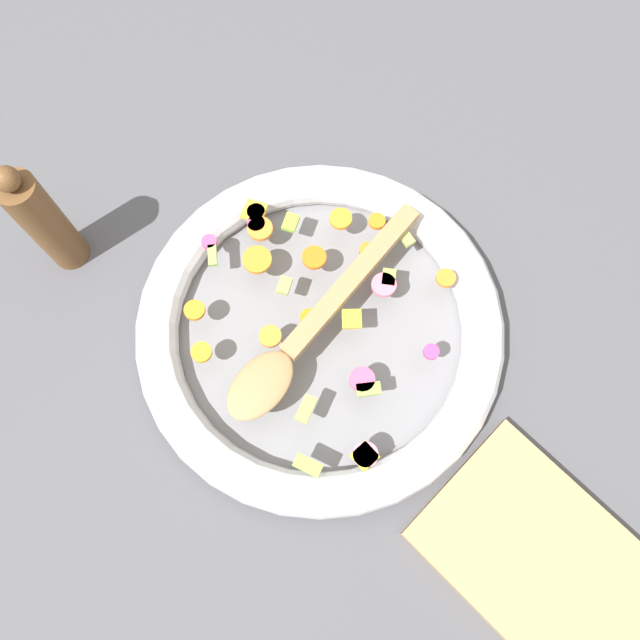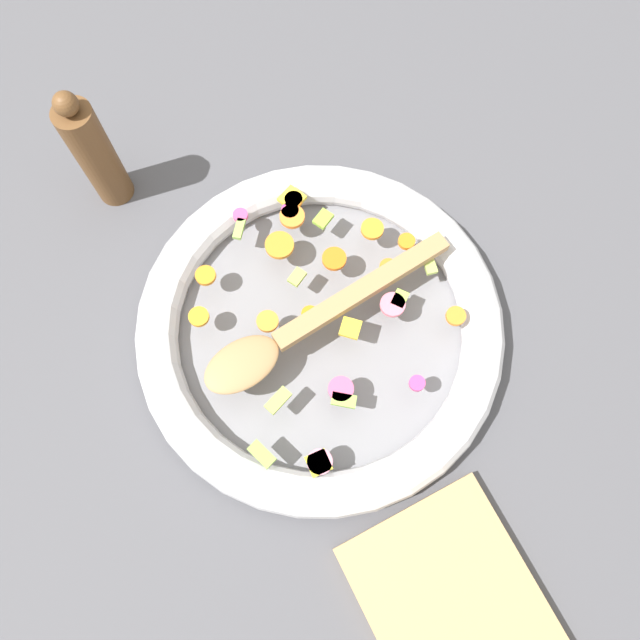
% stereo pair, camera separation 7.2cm
% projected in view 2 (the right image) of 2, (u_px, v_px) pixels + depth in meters
% --- Properties ---
extents(ground_plane, '(4.00, 4.00, 0.00)m').
position_uv_depth(ground_plane, '(320.00, 333.00, 0.76)').
color(ground_plane, '#4C4C51').
extents(skillet, '(0.44, 0.44, 0.05)m').
position_uv_depth(skillet, '(320.00, 328.00, 0.74)').
color(skillet, slate).
rests_on(skillet, ground_plane).
extents(chopped_vegetables, '(0.34, 0.29, 0.01)m').
position_uv_depth(chopped_vegetables, '(319.00, 295.00, 0.72)').
color(chopped_vegetables, orange).
rests_on(chopped_vegetables, skillet).
extents(wooden_spoon, '(0.07, 0.32, 0.01)m').
position_uv_depth(wooden_spoon, '(304.00, 326.00, 0.70)').
color(wooden_spoon, '#A87F51').
rests_on(wooden_spoon, chopped_vegetables).
extents(pepper_mill, '(0.05, 0.05, 0.19)m').
position_uv_depth(pepper_mill, '(95.00, 153.00, 0.75)').
color(pepper_mill, brown).
rests_on(pepper_mill, ground_plane).
extents(cutting_board, '(0.27, 0.18, 0.02)m').
position_uv_depth(cutting_board, '(467.00, 631.00, 0.65)').
color(cutting_board, tan).
rests_on(cutting_board, ground_plane).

